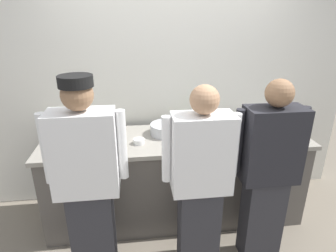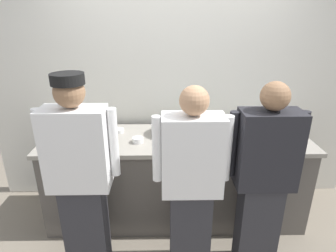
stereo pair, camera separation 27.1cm
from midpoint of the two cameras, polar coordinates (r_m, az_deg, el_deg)
ground_plane at (r=2.95m, az=-0.13°, el=-21.99°), size 9.00×9.00×0.00m
wall_back at (r=3.12m, az=-2.17°, el=8.01°), size 4.06×0.10×2.61m
prep_counter at (r=2.98m, az=-1.07°, el=-10.36°), size 2.59×0.75×0.91m
chef_near_left at (r=2.24m, az=-19.38°, el=-10.33°), size 0.61×0.24×1.67m
chef_center at (r=2.21m, az=3.05°, el=-11.11°), size 0.59×0.24×1.60m
chef_far_right at (r=2.41m, az=16.49°, el=-8.85°), size 0.59×0.24×1.61m
plate_stack_front at (r=2.72m, az=7.52°, el=-2.31°), size 0.19×0.19×0.06m
mixing_bowl_steel at (r=2.83m, az=-3.00°, el=-0.67°), size 0.33×0.33×0.11m
sheet_tray at (r=2.94m, az=14.64°, el=-1.35°), size 0.53×0.35×0.02m
squeeze_bottle_primary at (r=2.90m, az=2.35°, el=0.59°), size 0.06×0.06×0.18m
squeeze_bottle_secondary at (r=2.65m, az=-19.10°, el=-2.55°), size 0.05×0.05×0.20m
ramekin_green_sauce at (r=2.65m, az=-8.82°, el=-3.09°), size 0.10×0.10×0.05m
ramekin_yellow_sauce at (r=2.90m, az=-12.87°, el=-1.32°), size 0.10×0.10×0.04m
ramekin_orange_sauce at (r=2.63m, az=1.56°, el=-3.09°), size 0.11×0.11×0.04m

